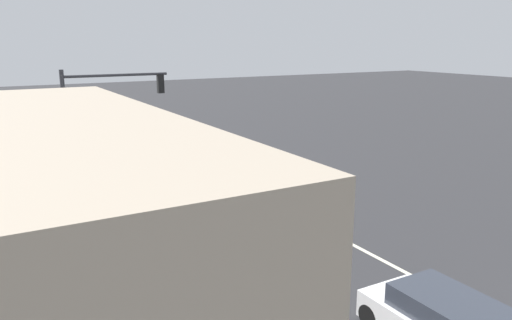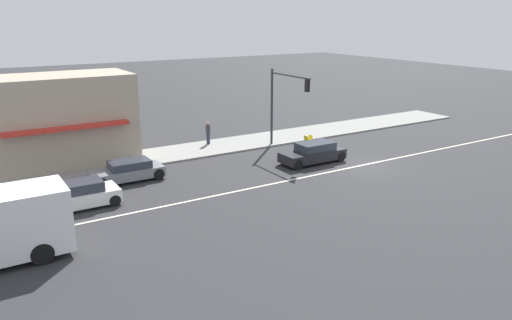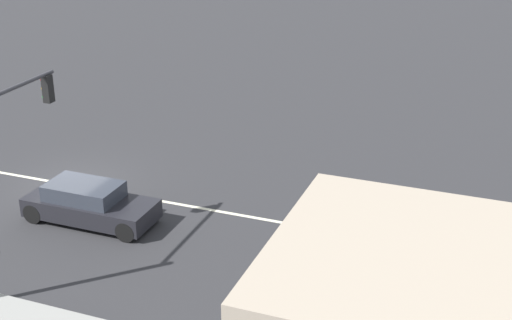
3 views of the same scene
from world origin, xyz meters
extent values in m
cube|color=beige|center=(0.00, 0.00, 0.00)|extent=(0.16, 60.00, 0.01)
cube|color=tan|center=(10.60, 16.44, 2.98)|extent=(4.58, 9.17, 5.71)
cube|color=red|center=(7.96, 16.44, 2.92)|extent=(0.70, 7.34, 0.20)
cylinder|color=#333338|center=(7.55, 2.04, 2.92)|extent=(0.18, 0.18, 5.60)
cylinder|color=#333338|center=(5.30, 2.04, 5.42)|extent=(4.50, 0.12, 0.12)
cube|color=black|center=(3.35, 2.04, 4.97)|extent=(0.28, 0.24, 0.84)
sphere|color=red|center=(3.35, 1.91, 5.24)|extent=(0.18, 0.18, 0.18)
sphere|color=gold|center=(3.35, 1.91, 4.97)|extent=(0.18, 0.18, 0.18)
sphere|color=green|center=(3.35, 1.91, 4.70)|extent=(0.18, 0.18, 0.18)
cylinder|color=#282D42|center=(9.94, 6.16, 0.53)|extent=(0.26, 0.26, 0.82)
cylinder|color=#333338|center=(9.94, 6.16, 1.27)|extent=(0.34, 0.34, 0.66)
sphere|color=tan|center=(9.94, 6.16, 1.71)|extent=(0.22, 0.22, 0.22)
cube|color=yellow|center=(5.76, -0.20, 0.43)|extent=(0.45, 0.21, 0.84)
cube|color=yellow|center=(5.76, 0.12, 0.43)|extent=(0.45, 0.21, 0.84)
cube|color=#2D333D|center=(2.20, 17.45, 1.11)|extent=(1.54, 2.51, 0.51)
cylinder|color=black|center=(1.40, 15.79, 0.30)|extent=(0.22, 0.60, 0.60)
cylinder|color=black|center=(3.00, 15.79, 0.30)|extent=(0.22, 0.60, 0.60)
cube|color=slate|center=(5.00, 13.99, 0.48)|extent=(1.70, 4.24, 0.58)
cube|color=#2D333D|center=(5.00, 13.78, 0.99)|extent=(1.45, 2.33, 0.45)
cylinder|color=black|center=(4.25, 12.31, 0.34)|extent=(0.22, 0.68, 0.68)
cylinder|color=black|center=(5.75, 12.31, 0.34)|extent=(0.22, 0.68, 0.68)
cube|color=black|center=(2.20, 2.34, 0.51)|extent=(1.75, 4.44, 0.64)
cube|color=#2D333D|center=(2.20, 2.12, 1.09)|extent=(1.49, 2.44, 0.53)
cylinder|color=black|center=(1.42, 4.11, 0.34)|extent=(0.22, 0.68, 0.68)
cylinder|color=black|center=(2.98, 4.11, 0.34)|extent=(0.22, 0.68, 0.68)
cylinder|color=black|center=(1.42, 0.56, 0.34)|extent=(0.22, 0.68, 0.68)
cylinder|color=black|center=(2.98, 0.56, 0.34)|extent=(0.22, 0.68, 0.68)
camera|label=1|loc=(10.89, 23.93, 6.87)|focal=35.00mm
camera|label=2|loc=(-22.81, 22.26, 9.49)|focal=35.00mm
camera|label=3|loc=(20.15, 15.13, 11.27)|focal=50.00mm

